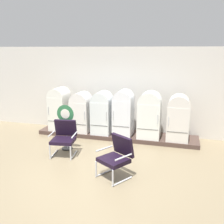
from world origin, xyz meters
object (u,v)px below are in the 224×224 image
object	(u,v)px
refrigerator_5	(178,117)
sign_stand	(66,127)
refrigerator_4	(150,114)
refrigerator_0	(60,107)
refrigerator_3	(123,111)
armchair_right	(117,155)
refrigerator_1	(81,111)
refrigerator_2	(102,111)
armchair_left	(64,136)

from	to	relation	value
refrigerator_5	sign_stand	bearing A→B (deg)	-156.68
refrigerator_4	refrigerator_0	bearing A→B (deg)	179.72
refrigerator_3	armchair_right	distance (m)	2.62
refrigerator_5	armchair_right	distance (m)	2.88
refrigerator_3	refrigerator_4	distance (m)	0.85
refrigerator_0	sign_stand	size ratio (longest dim) A/B	1.09
refrigerator_1	refrigerator_5	bearing A→B (deg)	0.39
refrigerator_1	refrigerator_2	size ratio (longest dim) A/B	0.96
sign_stand	refrigerator_1	bearing A→B (deg)	92.77
refrigerator_0	armchair_left	bearing A→B (deg)	-59.99
refrigerator_2	refrigerator_3	distance (m)	0.72
refrigerator_4	armchair_right	xyz separation A→B (m)	(-0.41, -2.54, -0.38)
refrigerator_2	refrigerator_3	world-z (taller)	refrigerator_3
refrigerator_5	refrigerator_3	bearing A→B (deg)	-179.79
refrigerator_1	refrigerator_4	world-z (taller)	refrigerator_4
refrigerator_5	armchair_right	size ratio (longest dim) A/B	1.46
armchair_left	refrigerator_1	bearing A→B (deg)	95.52
refrigerator_3	refrigerator_5	size ratio (longest dim) A/B	1.05
refrigerator_4	sign_stand	bearing A→B (deg)	-149.28
refrigerator_0	refrigerator_3	bearing A→B (deg)	-0.20
refrigerator_5	sign_stand	distance (m)	3.41
refrigerator_0	armchair_left	world-z (taller)	refrigerator_0
refrigerator_4	armchair_right	world-z (taller)	refrigerator_4
refrigerator_3	refrigerator_4	xyz separation A→B (m)	(0.85, -0.01, -0.01)
refrigerator_4	sign_stand	xyz separation A→B (m)	(-2.25, -1.33, -0.22)
refrigerator_0	sign_stand	xyz separation A→B (m)	(0.88, -1.35, -0.23)
sign_stand	refrigerator_3	bearing A→B (deg)	43.86
refrigerator_2	refrigerator_1	bearing A→B (deg)	-179.66
refrigerator_0	armchair_right	bearing A→B (deg)	-43.18
refrigerator_3	refrigerator_5	distance (m)	1.73
refrigerator_0	refrigerator_5	distance (m)	4.01
refrigerator_4	sign_stand	size ratio (longest dim) A/B	1.10
refrigerator_2	refrigerator_4	size ratio (longest dim) A/B	0.95
armchair_left	sign_stand	distance (m)	0.39
armchair_left	sign_stand	xyz separation A→B (m)	(-0.10, 0.35, 0.16)
refrigerator_2	armchair_right	size ratio (longest dim) A/B	1.46
refrigerator_1	armchair_right	world-z (taller)	refrigerator_1
armchair_right	armchair_left	bearing A→B (deg)	153.80
refrigerator_0	refrigerator_1	distance (m)	0.82
refrigerator_2	armchair_right	bearing A→B (deg)	-65.33
refrigerator_2	refrigerator_0	bearing A→B (deg)	179.31
refrigerator_4	armchair_left	xyz separation A→B (m)	(-2.15, -1.68, -0.38)
refrigerator_4	refrigerator_5	bearing A→B (deg)	0.91
refrigerator_3	sign_stand	xyz separation A→B (m)	(-1.40, -1.34, -0.24)
refrigerator_5	refrigerator_1	bearing A→B (deg)	-179.61
refrigerator_2	refrigerator_4	distance (m)	1.57
refrigerator_1	refrigerator_3	bearing A→B (deg)	0.60
refrigerator_1	sign_stand	xyz separation A→B (m)	(0.06, -1.33, -0.16)
refrigerator_2	armchair_left	size ratio (longest dim) A/B	1.46
refrigerator_4	refrigerator_3	bearing A→B (deg)	179.49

